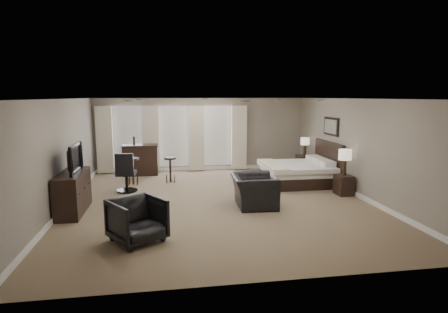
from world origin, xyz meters
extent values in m
cube|color=brown|center=(0.00, 0.00, 0.00)|extent=(7.60, 8.60, 0.04)
cube|color=silver|center=(0.00, 0.00, 2.60)|extent=(7.60, 8.60, 0.04)
cube|color=gray|center=(0.00, 4.25, 1.30)|extent=(7.50, 0.04, 2.60)
cube|color=gray|center=(0.00, -4.25, 1.30)|extent=(7.50, 0.04, 2.60)
cube|color=gray|center=(-3.75, 0.00, 1.30)|extent=(0.04, 8.50, 2.60)
cube|color=gray|center=(3.75, 0.00, 1.30)|extent=(0.04, 8.50, 2.60)
cube|color=silver|center=(-2.60, 4.19, 1.25)|extent=(1.15, 0.04, 2.05)
cube|color=silver|center=(-1.00, 4.19, 1.25)|extent=(1.15, 0.04, 2.05)
cube|color=silver|center=(0.60, 4.19, 1.25)|extent=(1.15, 0.04, 2.05)
cube|color=beige|center=(-3.35, 4.07, 1.18)|extent=(0.55, 0.12, 2.30)
cube|color=beige|center=(-1.80, 4.07, 1.18)|extent=(0.55, 0.12, 2.30)
cube|color=beige|center=(-0.20, 4.07, 1.18)|extent=(0.55, 0.12, 2.30)
cube|color=beige|center=(1.35, 4.07, 1.18)|extent=(0.55, 0.12, 2.30)
cube|color=silver|center=(2.58, 1.60, 0.64)|extent=(2.02, 1.92, 1.28)
cube|color=black|center=(3.47, 0.15, 0.27)|extent=(0.40, 0.49, 0.53)
cube|color=black|center=(3.47, 3.05, 0.31)|extent=(0.47, 0.57, 0.62)
cube|color=beige|center=(3.47, 0.15, 0.89)|extent=(0.35, 0.35, 0.71)
cube|color=beige|center=(3.47, 3.05, 0.94)|extent=(0.31, 0.31, 0.63)
cube|color=slate|center=(3.70, 1.60, 1.75)|extent=(0.04, 0.96, 0.56)
cube|color=black|center=(-3.45, -0.32, 0.47)|extent=(0.52, 1.61, 0.94)
imported|color=black|center=(-3.45, -0.32, 1.01)|extent=(0.66, 1.15, 0.15)
imported|color=black|center=(0.78, -0.52, 0.52)|extent=(0.82, 1.22, 1.04)
imported|color=black|center=(-1.87, -2.38, 0.45)|extent=(1.18, 1.16, 0.90)
cube|color=black|center=(-2.15, 3.72, 0.52)|extent=(1.20, 0.62, 1.05)
cube|color=black|center=(-2.30, 2.30, 0.41)|extent=(0.49, 0.49, 0.82)
cube|color=black|center=(-1.17, 2.44, 0.39)|extent=(0.46, 0.46, 0.79)
cube|color=black|center=(-2.41, 1.44, 0.56)|extent=(0.62, 0.62, 1.13)
camera|label=1|loc=(-1.36, -9.15, 2.66)|focal=30.00mm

